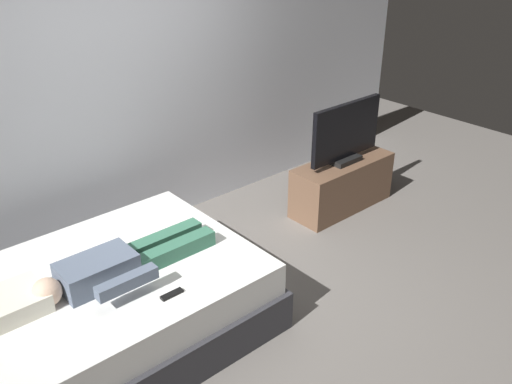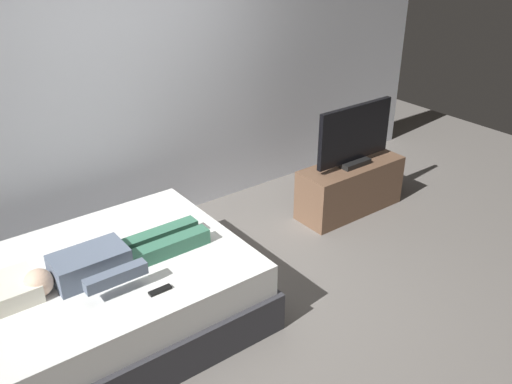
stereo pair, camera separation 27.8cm
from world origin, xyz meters
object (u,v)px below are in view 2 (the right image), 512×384
remote (160,290)px  tv (354,137)px  tv_stand (350,187)px  person (110,260)px  bed (107,298)px

remote → tv: tv is taller
remote → tv_stand: remote is taller
person → remote: person is taller
remote → tv_stand: (2.44, 0.70, -0.30)m
tv_stand → tv: 0.53m
remote → tv_stand: size_ratio=0.14×
person → tv: tv is taller
remote → tv_stand: bearing=16.1°
person → tv: (2.59, 0.30, 0.16)m
bed → person: 0.37m
remote → tv: size_ratio=0.17×
remote → tv: (2.44, 0.70, 0.24)m
bed → tv_stand: (2.62, 0.20, -0.01)m
bed → person: person is taller
remote → tv: 2.55m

